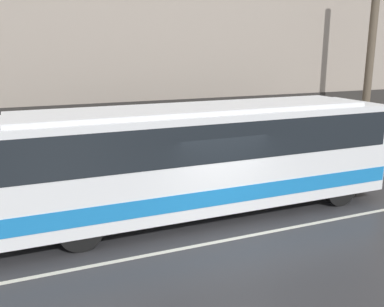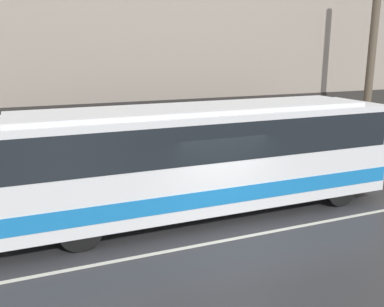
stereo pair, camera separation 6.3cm
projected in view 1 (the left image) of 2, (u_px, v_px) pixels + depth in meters
name	position (u px, v px, depth m)	size (l,w,h in m)	color
ground_plane	(236.00, 238.00, 11.01)	(60.00, 60.00, 0.00)	#2D2D30
sidewalk	(165.00, 178.00, 15.86)	(60.00, 2.89, 0.13)	gray
building_facade	(148.00, 8.00, 15.80)	(60.00, 0.35, 12.83)	gray
lane_stripe	(236.00, 238.00, 11.01)	(54.00, 0.14, 0.01)	beige
transit_bus	(198.00, 155.00, 12.27)	(11.90, 2.54, 3.18)	white
utility_pole_near	(370.00, 64.00, 17.17)	(0.31, 0.31, 8.06)	brown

